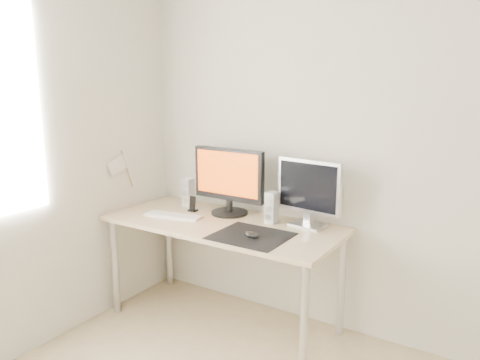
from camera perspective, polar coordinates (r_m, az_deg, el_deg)
The scene contains 11 objects.
wall_back at distance 2.97m, azimuth 17.05°, elevation 3.66°, with size 3.50×3.50×0.00m, color silver.
mousepad at distance 2.86m, azimuth 1.37°, elevation -6.83°, with size 0.45×0.40×0.00m, color black.
mouse at distance 2.82m, azimuth 1.40°, elevation -6.70°, with size 0.10×0.06×0.04m, color black.
desk at distance 3.16m, azimuth -2.11°, elevation -6.46°, with size 1.60×0.70×0.73m.
main_monitor at distance 3.25m, azimuth -1.39°, elevation 0.14°, with size 0.55×0.26×0.47m.
second_monitor at distance 3.02m, azimuth 8.40°, elevation -1.18°, with size 0.45×0.19×0.43m.
speaker_left at distance 3.51m, azimuth -6.34°, elevation -1.51°, with size 0.07×0.08×0.21m.
speaker_right at distance 3.09m, azimuth 3.87°, elevation -3.36°, with size 0.07×0.08×0.21m.
keyboard at distance 3.28m, azimuth -8.14°, elevation -4.31°, with size 0.43×0.19×0.02m.
phone_dock at distance 3.39m, azimuth -5.79°, elevation -3.26°, with size 0.06×0.05×0.11m.
pennant at distance 3.46m, azimuth -14.37°, elevation 1.58°, with size 0.01×0.23×0.29m.
Camera 1 is at (0.77, -1.08, 1.66)m, focal length 35.00 mm.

